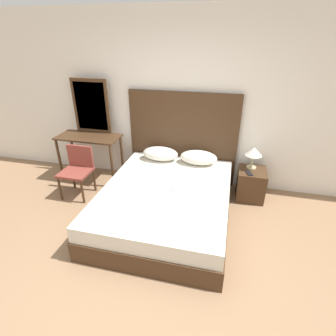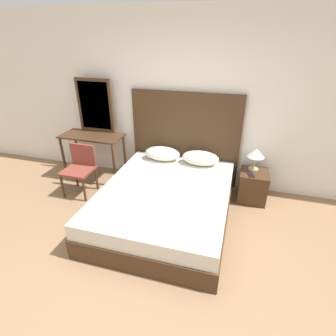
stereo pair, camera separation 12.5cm
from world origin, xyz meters
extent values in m
plane|color=#8C6B4C|center=(0.00, 0.00, 0.00)|extent=(16.00, 16.00, 0.00)
cube|color=white|center=(0.00, 2.36, 1.35)|extent=(10.00, 0.06, 2.70)
cube|color=#422B19|center=(0.02, 1.19, 0.13)|extent=(1.69, 2.14, 0.27)
cube|color=silver|center=(0.02, 1.19, 0.37)|extent=(1.66, 2.10, 0.20)
cube|color=#422B19|center=(0.02, 2.29, 0.77)|extent=(1.78, 0.05, 1.53)
ellipsoid|color=silver|center=(-0.29, 2.04, 0.57)|extent=(0.58, 0.34, 0.21)
ellipsoid|color=silver|center=(0.34, 2.04, 0.57)|extent=(0.58, 0.34, 0.21)
cube|color=#B7B7BC|center=(0.15, 1.19, 0.47)|extent=(0.15, 0.16, 0.01)
cube|color=#422B19|center=(1.18, 1.99, 0.24)|extent=(0.41, 0.44, 0.47)
cylinder|color=tan|center=(1.15, 2.08, 0.48)|extent=(0.15, 0.15, 0.02)
cylinder|color=tan|center=(1.15, 2.08, 0.59)|extent=(0.02, 0.02, 0.19)
cone|color=silver|center=(1.15, 2.08, 0.75)|extent=(0.25, 0.25, 0.13)
cube|color=black|center=(1.12, 1.88, 0.48)|extent=(0.11, 0.16, 0.01)
cube|color=#422B19|center=(-1.51, 1.97, 0.78)|extent=(1.05, 0.49, 0.02)
cylinder|color=#422B19|center=(-2.00, 1.76, 0.38)|extent=(0.04, 0.04, 0.77)
cylinder|color=#422B19|center=(-1.03, 1.76, 0.38)|extent=(0.04, 0.04, 0.77)
cylinder|color=#422B19|center=(-2.00, 2.17, 0.38)|extent=(0.04, 0.04, 0.77)
cylinder|color=#422B19|center=(-1.03, 2.17, 0.38)|extent=(0.04, 0.04, 0.77)
cube|color=#422B19|center=(-1.51, 2.19, 1.24)|extent=(0.64, 0.03, 0.89)
cube|color=#B2BCC6|center=(-1.51, 2.18, 1.24)|extent=(0.54, 0.01, 0.79)
cube|color=brown|center=(-1.47, 1.40, 0.41)|extent=(0.44, 0.43, 0.04)
cube|color=brown|center=(-1.47, 1.59, 0.60)|extent=(0.42, 0.04, 0.35)
cylinder|color=#422B19|center=(-1.66, 1.22, 0.19)|extent=(0.04, 0.04, 0.39)
cylinder|color=#422B19|center=(-1.28, 1.22, 0.19)|extent=(0.04, 0.04, 0.39)
cylinder|color=#422B19|center=(-1.66, 1.58, 0.19)|extent=(0.04, 0.04, 0.39)
cylinder|color=#422B19|center=(-1.28, 1.58, 0.19)|extent=(0.04, 0.04, 0.39)
camera|label=1|loc=(0.77, -1.71, 2.31)|focal=28.00mm
camera|label=2|loc=(0.89, -1.68, 2.31)|focal=28.00mm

